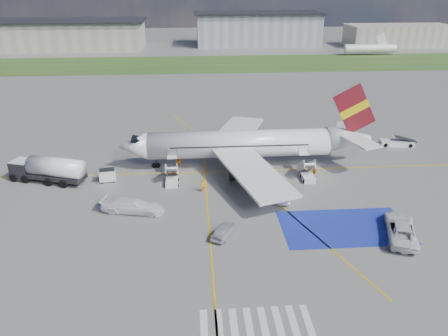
{
  "coord_description": "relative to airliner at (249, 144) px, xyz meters",
  "views": [
    {
      "loc": [
        -6.31,
        -44.62,
        25.63
      ],
      "look_at": [
        -2.74,
        5.32,
        3.5
      ],
      "focal_mm": 35.0,
      "sensor_mm": 36.0,
      "label": 1
    }
  ],
  "objects": [
    {
      "name": "ground",
      "position": [
        -1.51,
        -14.0,
        -3.39
      ],
      "size": [
        400.0,
        400.0,
        0.0
      ],
      "primitive_type": "plane",
      "color": "#60605E",
      "rests_on": "ground"
    },
    {
      "name": "grass_strip",
      "position": [
        -1.51,
        81.0,
        -3.39
      ],
      "size": [
        400.0,
        30.0,
        0.01
      ],
      "primitive_type": "cube",
      "color": "#2D4C1E",
      "rests_on": "ground"
    },
    {
      "name": "taxiway_line_main",
      "position": [
        -1.51,
        -2.0,
        -3.39
      ],
      "size": [
        120.0,
        0.2,
        0.01
      ],
      "primitive_type": "cube",
      "color": "gold",
      "rests_on": "ground"
    },
    {
      "name": "taxiway_line_cross",
      "position": [
        -6.51,
        -24.0,
        -3.39
      ],
      "size": [
        0.2,
        60.0,
        0.01
      ],
      "primitive_type": "cube",
      "color": "gold",
      "rests_on": "ground"
    },
    {
      "name": "taxiway_line_diag",
      "position": [
        -1.51,
        -2.0,
        -3.39
      ],
      "size": [
        20.71,
        56.45,
        0.01
      ],
      "primitive_type": "cube",
      "rotation": [
        0.0,
        0.0,
        0.35
      ],
      "color": "gold",
      "rests_on": "ground"
    },
    {
      "name": "staging_box",
      "position": [
        8.49,
        -18.0,
        -3.39
      ],
      "size": [
        14.0,
        8.0,
        0.01
      ],
      "primitive_type": "cube",
      "color": "#192A99",
      "rests_on": "ground"
    },
    {
      "name": "crosswalk",
      "position": [
        -3.31,
        -32.0,
        -3.39
      ],
      "size": [
        9.0,
        4.0,
        0.01
      ],
      "color": "silver",
      "rests_on": "ground"
    },
    {
      "name": "terminal_west",
      "position": [
        -56.51,
        116.0,
        1.61
      ],
      "size": [
        60.0,
        22.0,
        10.0
      ],
      "primitive_type": "cube",
      "color": "gray",
      "rests_on": "ground"
    },
    {
      "name": "terminal_centre",
      "position": [
        18.49,
        121.0,
        2.61
      ],
      "size": [
        48.0,
        18.0,
        12.0
      ],
      "primitive_type": "cube",
      "color": "gray",
      "rests_on": "ground"
    },
    {
      "name": "terminal_east",
      "position": [
        73.49,
        114.0,
        0.61
      ],
      "size": [
        40.0,
        16.0,
        8.0
      ],
      "primitive_type": "cube",
      "color": "gray",
      "rests_on": "ground"
    },
    {
      "name": "airliner",
      "position": [
        0.0,
        0.0,
        0.0
      ],
      "size": [
        36.81,
        32.95,
        11.92
      ],
      "color": "white",
      "rests_on": "ground"
    },
    {
      "name": "airstairs_fwd",
      "position": [
        -11.01,
        -5.3,
        -2.77
      ],
      "size": [
        1.9,
        5.2,
        3.6
      ],
      "color": "white",
      "rests_on": "ground"
    },
    {
      "name": "airstairs_aft",
      "position": [
        7.49,
        -5.3,
        -2.77
      ],
      "size": [
        1.9,
        5.2,
        3.6
      ],
      "color": "white",
      "rests_on": "ground"
    },
    {
      "name": "fuel_tanker",
      "position": [
        -27.61,
        -3.57,
        -1.91
      ],
      "size": [
        10.64,
        5.86,
        3.53
      ],
      "rotation": [
        0.0,
        0.0,
        -0.32
      ],
      "color": "black",
      "rests_on": "ground"
    },
    {
      "name": "gpu_cart",
      "position": [
        -19.72,
        -4.09,
        -2.59
      ],
      "size": [
        2.3,
        1.67,
        1.77
      ],
      "rotation": [
        0.0,
        0.0,
        0.15
      ],
      "color": "white",
      "rests_on": "ground"
    },
    {
      "name": "belt_loader",
      "position": [
        25.34,
        6.3,
        -2.97
      ],
      "size": [
        5.84,
        2.75,
        1.7
      ],
      "rotation": [
        0.0,
        0.0,
        -0.14
      ],
      "color": "white",
      "rests_on": "ground"
    },
    {
      "name": "car_silver_a",
      "position": [
        -5.02,
        -18.82,
        -2.71
      ],
      "size": [
        3.33,
        4.28,
        1.36
      ],
      "primitive_type": "imported",
      "rotation": [
        0.0,
        0.0,
        2.64
      ],
      "color": "#AAADB2",
      "rests_on": "ground"
    },
    {
      "name": "car_silver_b",
      "position": [
        2.95,
        -11.02,
        -2.68
      ],
      "size": [
        2.2,
        4.54,
        1.43
      ],
      "primitive_type": "imported",
      "rotation": [
        0.0,
        0.0,
        2.98
      ],
      "color": "#ACADB3",
      "rests_on": "ground"
    },
    {
      "name": "van_white_a",
      "position": [
        13.91,
        -20.07,
        -2.23
      ],
      "size": [
        4.63,
        6.75,
        2.32
      ],
      "primitive_type": "imported",
      "rotation": [
        0.0,
        0.0,
        2.82
      ],
      "color": "silver",
      "rests_on": "ground"
    },
    {
      "name": "van_white_b",
      "position": [
        -15.34,
        -12.86,
        -2.28
      ],
      "size": [
        6.02,
        3.42,
        2.22
      ],
      "primitive_type": "imported",
      "rotation": [
        0.0,
        0.0,
        1.36
      ],
      "color": "white",
      "rests_on": "ground"
    },
    {
      "name": "crew_fwd",
      "position": [
        -6.92,
        -8.13,
        -2.54
      ],
      "size": [
        0.74,
        0.72,
        1.71
      ],
      "primitive_type": "imported",
      "rotation": [
        0.0,
        0.0,
        0.72
      ],
      "color": "orange",
      "rests_on": "ground"
    },
    {
      "name": "crew_nose",
      "position": [
        -10.24,
        -0.03,
        -2.55
      ],
      "size": [
        1.04,
        1.01,
        1.69
      ],
      "primitive_type": "imported",
      "rotation": [
        0.0,
        0.0,
        -0.65
      ],
      "color": "orange",
      "rests_on": "ground"
    },
    {
      "name": "crew_aft",
      "position": [
        8.52,
        -4.9,
        -2.49
      ],
      "size": [
        0.71,
        1.14,
        1.81
      ],
      "primitive_type": "imported",
      "rotation": [
        0.0,
        0.0,
        1.84
      ],
      "color": "orange",
      "rests_on": "ground"
    }
  ]
}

